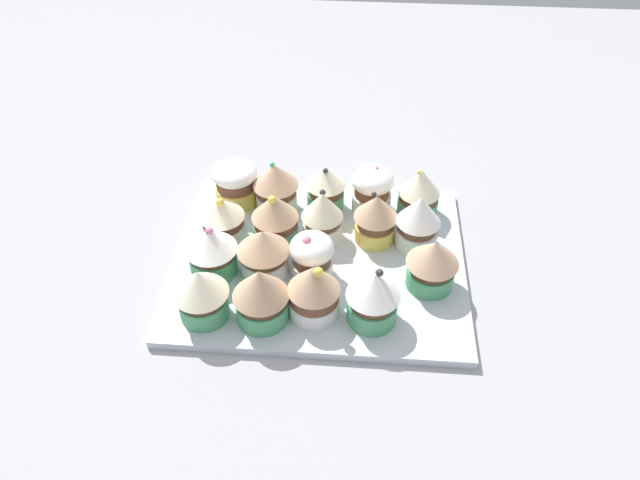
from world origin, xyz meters
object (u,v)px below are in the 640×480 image
Objects in this scene: cupcake_4 at (236,182)px; cupcake_16 at (261,294)px; cupcake_3 at (276,186)px; cupcake_12 at (264,251)px; cupcake_15 at (314,290)px; cupcake_10 at (432,263)px; cupcake_8 at (275,218)px; cupcake_14 at (373,297)px; cupcake_11 at (312,256)px; cupcake_17 at (201,293)px; cupcake_5 at (418,221)px; cupcake_6 at (376,217)px; cupcake_0 at (419,192)px; cupcake_7 at (323,215)px; baking_tray at (320,260)px; cupcake_1 at (372,188)px; cupcake_9 at (222,218)px; cupcake_13 at (211,250)px; cupcake_2 at (326,187)px.

cupcake_16 is (-6.83, 21.35, 0.60)cm from cupcake_4.
cupcake_12 is (-0.09, 12.65, -0.38)cm from cupcake_3.
cupcake_15 is 1.02× the size of cupcake_16.
cupcake_4 is 0.83× the size of cupcake_15.
cupcake_10 reaches higher than cupcake_12.
cupcake_10 is at bearing -160.82° from cupcake_16.
cupcake_3 is 6.82cm from cupcake_8.
cupcake_3 is 23.78cm from cupcake_14.
cupcake_17 is at bearing 31.77° from cupcake_11.
cupcake_5 is at bearing -150.78° from cupcake_17.
cupcake_8 reaches higher than cupcake_4.
cupcake_17 is (25.48, 14.25, -0.27)cm from cupcake_5.
cupcake_0 is at bearing -134.82° from cupcake_6.
cupcake_15 reaches higher than cupcake_11.
cupcake_17 is at bearing 63.34° from cupcake_8.
cupcake_14 is at bearing 116.26° from cupcake_7.
baking_tray is 15.09cm from cupcake_10.
cupcake_8 is at bearing 2.17° from cupcake_5.
cupcake_14 is 1.06× the size of cupcake_17.
cupcake_1 is (-6.50, -10.46, 4.20)cm from baking_tray.
cupcake_8 reaches higher than cupcake_5.
cupcake_12 is at bearing -1.92° from cupcake_10.
cupcake_16 is 6.94cm from cupcake_17.
cupcake_9 is 1.00× the size of cupcake_13.
cupcake_15 is at bearing 122.74° from cupcake_4.
cupcake_1 is 19.02cm from cupcake_12.
cupcake_11 is at bearing 153.89° from cupcake_9.
cupcake_14 is 0.98× the size of cupcake_16.
baking_tray is at bearing -165.57° from cupcake_13.
cupcake_15 is at bearing 116.93° from cupcake_8.
cupcake_15 reaches higher than cupcake_4.
cupcake_3 is 12.66cm from cupcake_12.
cupcake_16 is at bearing 48.71° from cupcake_6.
cupcake_8 reaches higher than baking_tray.
cupcake_0 reaches higher than cupcake_4.
cupcake_16 is at bearing 117.94° from cupcake_9.
cupcake_16 reaches higher than cupcake_12.
cupcake_8 is 1.18× the size of cupcake_12.
cupcake_16 is (19.00, 20.84, 0.34)cm from cupcake_0.
cupcake_5 is at bearing 86.09° from cupcake_0.
cupcake_10 is at bearing 134.65° from cupcake_2.
cupcake_17 reaches higher than cupcake_9.
cupcake_12 is 0.85× the size of cupcake_15.
cupcake_4 is (19.31, -0.14, -0.15)cm from cupcake_1.
cupcake_0 reaches higher than cupcake_12.
cupcake_10 is (-1.38, 7.28, -0.34)cm from cupcake_5.
cupcake_14 is (-6.83, 9.88, 4.40)cm from baking_tray.
cupcake_5 is at bearing -153.22° from cupcake_11.
cupcake_17 reaches higher than cupcake_12.
cupcake_7 reaches higher than cupcake_10.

